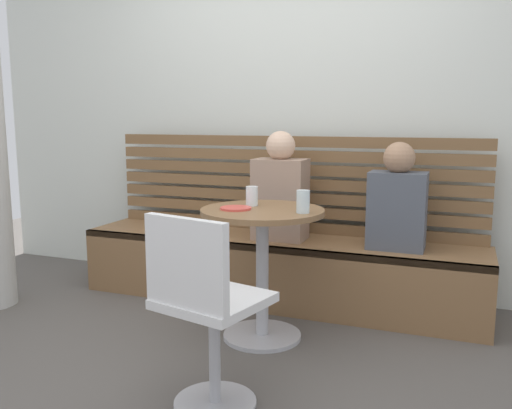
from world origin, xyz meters
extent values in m
plane|color=#514C47|center=(0.00, 0.00, 0.00)|extent=(8.00, 8.00, 0.00)
cube|color=silver|center=(0.00, 1.64, 1.45)|extent=(5.20, 0.10, 2.90)
cube|color=brown|center=(0.00, 1.20, 0.22)|extent=(2.70, 0.52, 0.44)
cube|color=brown|center=(0.00, 0.96, 0.42)|extent=(2.70, 0.04, 0.04)
cube|color=brown|center=(0.00, 1.44, 0.48)|extent=(2.65, 0.04, 0.07)
cube|color=brown|center=(0.00, 1.44, 0.59)|extent=(2.65, 0.04, 0.07)
cube|color=brown|center=(0.00, 1.44, 0.68)|extent=(2.65, 0.04, 0.07)
cube|color=brown|center=(0.00, 1.44, 0.78)|extent=(2.65, 0.04, 0.07)
cube|color=brown|center=(0.00, 1.44, 0.88)|extent=(2.65, 0.04, 0.07)
cube|color=brown|center=(0.00, 1.44, 0.97)|extent=(2.65, 0.04, 0.07)
cube|color=brown|center=(0.00, 1.44, 1.07)|extent=(2.65, 0.04, 0.07)
cylinder|color=#ADADB2|center=(0.13, 0.59, 0.01)|extent=(0.44, 0.44, 0.02)
cylinder|color=#ADADB2|center=(0.13, 0.59, 0.37)|extent=(0.07, 0.07, 0.69)
cylinder|color=brown|center=(0.13, 0.59, 0.72)|extent=(0.68, 0.68, 0.03)
cylinder|color=#ADADB2|center=(0.20, -0.16, 0.01)|extent=(0.36, 0.36, 0.02)
cylinder|color=#ADADB2|center=(0.20, -0.16, 0.23)|extent=(0.05, 0.05, 0.45)
cube|color=silver|center=(0.20, -0.16, 0.47)|extent=(0.48, 0.48, 0.04)
cube|color=silver|center=(0.16, -0.33, 0.67)|extent=(0.40, 0.13, 0.36)
cube|color=#9E7F6B|center=(0.03, 1.18, 0.70)|extent=(0.34, 0.22, 0.53)
sphere|color=#DBB293|center=(0.03, 1.18, 1.05)|extent=(0.19, 0.19, 0.19)
cube|color=#4C515B|center=(0.78, 1.19, 0.68)|extent=(0.34, 0.22, 0.47)
sphere|color=#A37A5B|center=(0.78, 1.19, 1.00)|extent=(0.19, 0.19, 0.19)
cylinder|color=white|center=(0.04, 0.67, 0.80)|extent=(0.07, 0.07, 0.11)
cylinder|color=silver|center=(0.37, 0.55, 0.80)|extent=(0.07, 0.07, 0.12)
cylinder|color=#DB4C42|center=(0.00, 0.52, 0.75)|extent=(0.17, 0.17, 0.01)
camera|label=1|loc=(1.15, -2.12, 1.23)|focal=37.80mm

